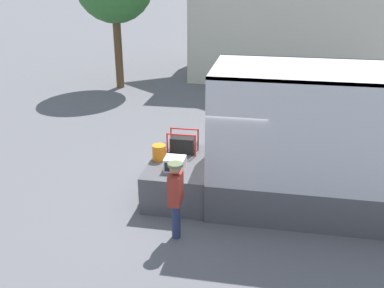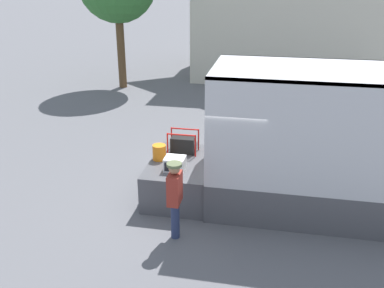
% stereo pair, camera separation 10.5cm
% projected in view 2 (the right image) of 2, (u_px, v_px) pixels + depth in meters
% --- Properties ---
extents(ground_plane, '(160.00, 160.00, 0.00)m').
position_uv_depth(ground_plane, '(211.00, 196.00, 10.57)').
color(ground_plane, slate).
extents(box_truck, '(6.71, 2.39, 3.29)m').
position_uv_depth(box_truck, '(381.00, 177.00, 9.53)').
color(box_truck, silver).
rests_on(box_truck, ground).
extents(tailgate_deck, '(1.51, 2.27, 0.90)m').
position_uv_depth(tailgate_deck, '(182.00, 178.00, 10.53)').
color(tailgate_deck, '#4C4C51').
rests_on(tailgate_deck, ground).
extents(microwave, '(0.47, 0.42, 0.31)m').
position_uv_depth(microwave, '(175.00, 164.00, 9.85)').
color(microwave, white).
rests_on(microwave, tailgate_deck).
extents(portable_generator, '(0.74, 0.46, 0.57)m').
position_uv_depth(portable_generator, '(184.00, 144.00, 10.78)').
color(portable_generator, black).
rests_on(portable_generator, tailgate_deck).
extents(orange_bucket, '(0.33, 0.33, 0.38)m').
position_uv_depth(orange_bucket, '(159.00, 152.00, 10.38)').
color(orange_bucket, orange).
rests_on(orange_bucket, tailgate_deck).
extents(worker_person, '(0.31, 0.44, 1.71)m').
position_uv_depth(worker_person, '(175.00, 193.00, 8.58)').
color(worker_person, navy).
rests_on(worker_person, ground).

